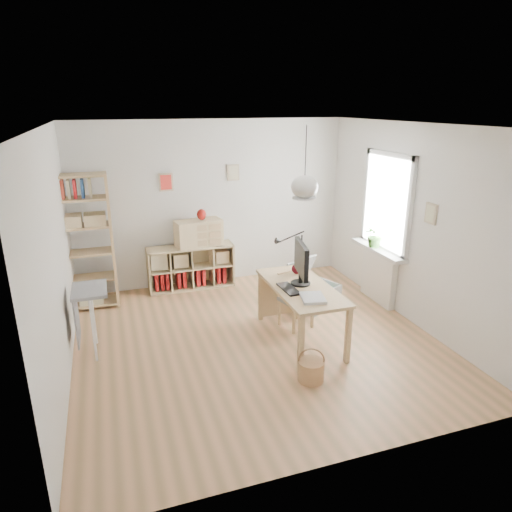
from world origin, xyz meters
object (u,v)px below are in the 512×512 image
object	(u,v)px
drawer_chest	(199,233)
chair	(294,296)
tall_bookshelf	(84,237)
cube_shelf	(189,270)
storage_chest	(314,291)
desk	(301,293)
monitor	(301,261)

from	to	relation	value
drawer_chest	chair	bearing A→B (deg)	-70.92
drawer_chest	tall_bookshelf	bearing A→B (deg)	179.64
cube_shelf	tall_bookshelf	size ratio (longest dim) A/B	0.70
storage_chest	drawer_chest	distance (m)	2.08
chair	desk	bearing A→B (deg)	-116.15
storage_chest	monitor	xyz separation A→B (m)	(-0.61, -0.84, 0.83)
cube_shelf	drawer_chest	xyz separation A→B (m)	(0.17, -0.04, 0.63)
desk	tall_bookshelf	xyz separation A→B (m)	(-2.59, 1.95, 0.43)
tall_bookshelf	monitor	distance (m)	3.22
chair	drawer_chest	world-z (taller)	drawer_chest
storage_chest	monitor	size ratio (longest dim) A/B	1.49
tall_bookshelf	storage_chest	size ratio (longest dim) A/B	2.16
cube_shelf	chair	size ratio (longest dim) A/B	1.83
chair	monitor	size ratio (longest dim) A/B	1.23
cube_shelf	chair	xyz separation A→B (m)	(1.10, -1.83, 0.14)
tall_bookshelf	drawer_chest	size ratio (longest dim) A/B	2.70
cube_shelf	storage_chest	xyz separation A→B (m)	(1.64, -1.33, -0.07)
monitor	chair	bearing A→B (deg)	92.32
storage_chest	chair	bearing A→B (deg)	-160.98
chair	monitor	world-z (taller)	monitor
chair	monitor	distance (m)	0.71
tall_bookshelf	drawer_chest	xyz separation A→B (m)	(1.74, 0.24, -0.16)
tall_bookshelf	desk	bearing A→B (deg)	-37.01
chair	cube_shelf	bearing A→B (deg)	105.51
drawer_chest	desk	bearing A→B (deg)	-77.01
desk	cube_shelf	xyz separation A→B (m)	(-1.02, 2.23, -0.36)
cube_shelf	drawer_chest	size ratio (longest dim) A/B	1.89
desk	drawer_chest	xyz separation A→B (m)	(-0.85, 2.19, 0.28)
tall_bookshelf	drawer_chest	bearing A→B (deg)	7.87
storage_chest	monitor	bearing A→B (deg)	-149.33
monitor	drawer_chest	size ratio (longest dim) A/B	0.84
desk	drawer_chest	distance (m)	2.37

